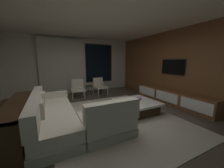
% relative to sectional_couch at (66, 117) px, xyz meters
% --- Properties ---
extents(floor, '(9.20, 9.20, 0.00)m').
position_rel_sectional_couch_xyz_m(floor, '(0.93, 0.09, -0.29)').
color(floor, '#473D33').
extents(back_wall_with_window, '(6.60, 0.30, 2.70)m').
position_rel_sectional_couch_xyz_m(back_wall_with_window, '(0.87, 3.71, 1.05)').
color(back_wall_with_window, beige).
rests_on(back_wall_with_window, floor).
extents(media_wall, '(0.12, 7.80, 2.70)m').
position_rel_sectional_couch_xyz_m(media_wall, '(3.99, 0.09, 1.06)').
color(media_wall, brown).
rests_on(media_wall, floor).
extents(ceiling, '(8.20, 8.20, 0.00)m').
position_rel_sectional_couch_xyz_m(ceiling, '(0.93, 0.09, 2.41)').
color(ceiling, beige).
extents(area_rug, '(3.20, 3.80, 0.01)m').
position_rel_sectional_couch_xyz_m(area_rug, '(1.28, -0.01, -0.28)').
color(area_rug, '#ADA391').
rests_on(area_rug, floor).
extents(sectional_couch, '(1.98, 2.50, 0.82)m').
position_rel_sectional_couch_xyz_m(sectional_couch, '(0.00, 0.00, 0.00)').
color(sectional_couch, '#B1A997').
rests_on(sectional_couch, floor).
extents(coffee_table, '(1.16, 1.16, 0.36)m').
position_rel_sectional_couch_xyz_m(coffee_table, '(2.05, 0.07, -0.10)').
color(coffee_table, '#382413').
rests_on(coffee_table, floor).
extents(book_stack_on_coffee_table, '(0.26, 0.19, 0.07)m').
position_rel_sectional_couch_xyz_m(book_stack_on_coffee_table, '(2.13, 0.16, 0.10)').
color(book_stack_on_coffee_table, '#CC5938').
rests_on(book_stack_on_coffee_table, coffee_table).
extents(accent_chair_near_window, '(0.60, 0.62, 0.78)m').
position_rel_sectional_couch_xyz_m(accent_chair_near_window, '(1.86, 2.68, 0.14)').
color(accent_chair_near_window, '#B2ADA0').
rests_on(accent_chair_near_window, floor).
extents(accent_chair_by_curtain, '(0.61, 0.62, 0.78)m').
position_rel_sectional_couch_xyz_m(accent_chair_by_curtain, '(0.81, 2.56, 0.14)').
color(accent_chair_by_curtain, '#B2ADA0').
rests_on(accent_chair_by_curtain, floor).
extents(side_stool, '(0.32, 0.32, 0.46)m').
position_rel_sectional_couch_xyz_m(side_stool, '(1.33, 2.65, 0.08)').
color(side_stool, '#333338').
rests_on(side_stool, floor).
extents(media_console, '(0.46, 3.10, 0.52)m').
position_rel_sectional_couch_xyz_m(media_console, '(3.70, 0.14, -0.04)').
color(media_console, brown).
rests_on(media_console, floor).
extents(mounted_tv, '(0.05, 0.96, 0.56)m').
position_rel_sectional_couch_xyz_m(mounted_tv, '(3.88, 0.34, 1.06)').
color(mounted_tv, black).
extents(console_table_behind_couch, '(0.40, 2.10, 0.74)m').
position_rel_sectional_couch_xyz_m(console_table_behind_couch, '(-0.91, 0.13, 0.12)').
color(console_table_behind_couch, '#382413').
rests_on(console_table_behind_couch, floor).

